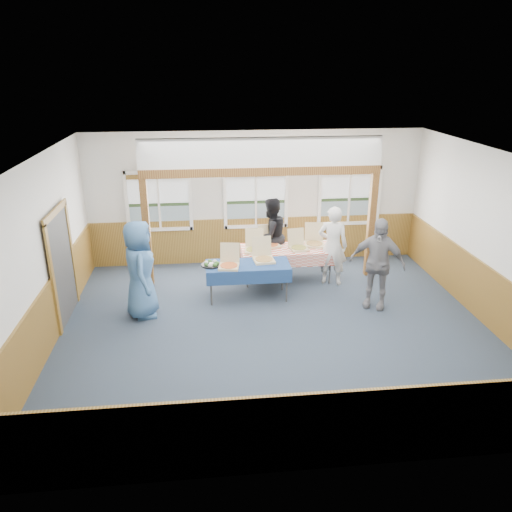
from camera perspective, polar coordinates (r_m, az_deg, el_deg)
The scene contains 31 objects.
floor at distance 9.43m, azimuth 2.25°, elevation -8.22°, with size 8.00×8.00×0.00m, color #283041.
ceiling at distance 8.35m, azimuth 2.57°, elevation 11.31°, with size 8.00×8.00×0.00m, color white.
wall_back at distance 12.08m, azimuth -0.04°, elevation 6.64°, with size 8.00×8.00×0.00m, color silver.
wall_front at distance 5.66m, azimuth 7.68°, elevation -11.28°, with size 8.00×8.00×0.00m, color silver.
wall_left at distance 9.10m, azimuth -23.38°, elevation -0.06°, with size 8.00×8.00×0.00m, color silver.
wall_right at distance 10.13m, azimuth 25.39°, elevation 1.69°, with size 8.00×8.00×0.00m, color silver.
wainscot_back at distance 12.36m, azimuth -0.03°, elevation 1.89°, with size 7.98×0.05×1.10m, color brown.
wainscot_front at distance 6.30m, azimuth 7.13°, elevation -19.25°, with size 7.98×0.05×1.10m, color brown.
wainscot_left at distance 9.49m, azimuth -22.32°, elevation -5.98°, with size 0.05×6.98×1.10m, color brown.
wainscot_right at distance 10.48m, azimuth 24.39°, elevation -3.73°, with size 0.05×6.98×1.10m, color brown.
cased_opening at distance 10.08m, azimuth -21.33°, elevation -1.13°, with size 0.06×1.30×2.10m, color #373737.
window_left at distance 12.00m, azimuth -11.08°, elevation 6.54°, with size 1.56×0.10×1.46m.
window_mid at distance 12.02m, azimuth -0.02°, elevation 6.95°, with size 1.56×0.10×1.46m.
window_right at distance 12.47m, azimuth 10.63°, elevation 7.11°, with size 1.56×0.10×1.46m.
post_left at distance 11.05m, azimuth -12.38°, elevation 2.58°, with size 0.15×0.15×2.40m, color #572D13.
post_right at distance 11.60m, azimuth 13.01°, elevation 3.41°, with size 0.15×0.15×2.40m, color #572D13.
cross_beam at distance 10.72m, azimuth 0.65°, elevation 9.66°, with size 5.15×0.18×0.18m, color #572D13.
table_left at distance 10.31m, azimuth -0.94°, elevation -1.25°, with size 1.80×0.95×0.76m.
table_right at distance 11.22m, azimuth 3.53°, elevation 0.65°, with size 2.19×1.48×0.76m.
pizza_box_a at distance 10.14m, azimuth -3.10°, elevation -0.90°, with size 0.47×0.55×0.44m.
pizza_box_b at distance 10.45m, azimuth 0.87°, elevation -0.18°, with size 0.46×0.54×0.46m.
pizza_box_c at distance 10.99m, azimuth -0.20°, elevation 0.92°, with size 0.46×0.54×0.44m.
pizza_box_d at distance 11.30m, azimuth 1.58°, elevation 1.49°, with size 0.51×0.57×0.43m.
pizza_box_e at distance 11.15m, azimuth 4.85°, elevation 1.12°, with size 0.44×0.52×0.42m.
pizza_box_f at distance 11.43m, azimuth 6.68°, elevation 1.59°, with size 0.49×0.57×0.46m.
veggie_tray at distance 10.24m, azimuth -5.12°, elevation -0.94°, with size 0.42×0.42×0.09m.
drink_glass at distance 11.12m, azimuth 8.08°, elevation 0.98°, with size 0.07×0.07×0.15m, color #AA671C.
woman_white at distance 11.06m, azimuth 8.75°, elevation 1.17°, with size 0.65×0.43×1.78m, color silver.
woman_black at distance 11.54m, azimuth 1.67°, elevation 2.29°, with size 0.87×0.68×1.80m, color black.
man_blue at distance 9.73m, azimuth -13.13°, elevation -1.52°, with size 0.94×0.61×1.93m, color #3B6595.
person_grey at distance 10.15m, azimuth 13.66°, elevation -0.82°, with size 1.09×0.45×1.86m, color gray.
Camera 1 is at (-1.25, -8.13, 4.61)m, focal length 35.00 mm.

